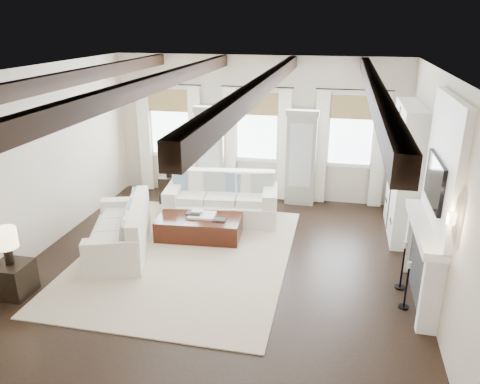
% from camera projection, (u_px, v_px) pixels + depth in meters
% --- Properties ---
extents(ground, '(7.50, 7.50, 0.00)m').
position_uv_depth(ground, '(215.00, 275.00, 7.61)').
color(ground, black).
rests_on(ground, ground).
extents(room_shell, '(6.54, 7.54, 3.22)m').
position_uv_depth(room_shell, '(272.00, 151.00, 7.62)').
color(room_shell, beige).
rests_on(room_shell, ground).
extents(area_rug, '(3.57, 4.57, 0.02)m').
position_uv_depth(area_rug, '(185.00, 255.00, 8.22)').
color(area_rug, beige).
rests_on(area_rug, ground).
extents(sofa_back, '(2.37, 1.29, 0.97)m').
position_uv_depth(sofa_back, '(222.00, 201.00, 9.65)').
color(sofa_back, white).
rests_on(sofa_back, ground).
extents(sofa_left, '(1.53, 2.26, 0.89)m').
position_uv_depth(sofa_left, '(123.00, 232.00, 8.29)').
color(sofa_left, white).
rests_on(sofa_left, ground).
extents(ottoman, '(1.63, 1.09, 0.41)m').
position_uv_depth(ottoman, '(200.00, 226.00, 8.94)').
color(ottoman, black).
rests_on(ottoman, ground).
extents(tray, '(0.53, 0.42, 0.04)m').
position_uv_depth(tray, '(202.00, 215.00, 8.84)').
color(tray, white).
rests_on(tray, ottoman).
extents(book_lower, '(0.27, 0.22, 0.04)m').
position_uv_depth(book_lower, '(193.00, 213.00, 8.84)').
color(book_lower, '#262628').
rests_on(book_lower, tray).
extents(book_upper, '(0.23, 0.19, 0.03)m').
position_uv_depth(book_upper, '(197.00, 211.00, 8.85)').
color(book_upper, beige).
rests_on(book_upper, book_lower).
extents(book_loose, '(0.25, 0.20, 0.03)m').
position_uv_depth(book_loose, '(219.00, 220.00, 8.66)').
color(book_loose, '#262628').
rests_on(book_loose, ottoman).
extents(side_table_front, '(0.51, 0.51, 0.51)m').
position_uv_depth(side_table_front, '(13.00, 279.00, 7.02)').
color(side_table_front, black).
rests_on(side_table_front, ground).
extents(lamp_front, '(0.33, 0.33, 0.57)m').
position_uv_depth(lamp_front, '(6.00, 240.00, 6.79)').
color(lamp_front, black).
rests_on(lamp_front, side_table_front).
extents(side_table_back, '(0.41, 0.41, 0.62)m').
position_uv_depth(side_table_back, '(170.00, 189.00, 10.54)').
color(side_table_back, black).
rests_on(side_table_back, ground).
extents(lamp_back, '(0.37, 0.37, 0.64)m').
position_uv_depth(lamp_back, '(169.00, 158.00, 10.28)').
color(lamp_back, black).
rests_on(lamp_back, side_table_back).
extents(candlestick_near, '(0.15, 0.15, 0.74)m').
position_uv_depth(candlestick_near, '(406.00, 289.00, 6.66)').
color(candlestick_near, black).
rests_on(candlestick_near, ground).
extents(candlestick_far, '(0.16, 0.16, 0.79)m').
position_uv_depth(candlestick_far, '(402.00, 269.00, 7.14)').
color(candlestick_far, black).
rests_on(candlestick_far, ground).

